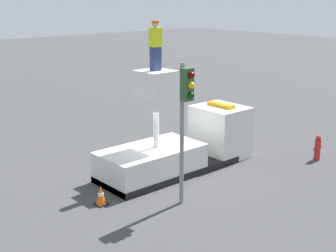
{
  "coord_description": "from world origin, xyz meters",
  "views": [
    {
      "loc": [
        -11.23,
        -12.78,
        6.59
      ],
      "look_at": [
        -1.1,
        -1.2,
        2.29
      ],
      "focal_mm": 50.0,
      "sensor_mm": 36.0,
      "label": 1
    }
  ],
  "objects_px": {
    "fire_hydrant": "(318,148)",
    "traffic_cone_rear": "(101,196)",
    "bucket_truck": "(181,146)",
    "worker": "(156,46)",
    "traffic_light_pole": "(185,106)"
  },
  "relations": [
    {
      "from": "worker",
      "to": "fire_hydrant",
      "type": "height_order",
      "value": "worker"
    },
    {
      "from": "bucket_truck",
      "to": "traffic_cone_rear",
      "type": "height_order",
      "value": "bucket_truck"
    },
    {
      "from": "worker",
      "to": "traffic_cone_rear",
      "type": "height_order",
      "value": "worker"
    },
    {
      "from": "worker",
      "to": "traffic_cone_rear",
      "type": "distance_m",
      "value": 5.52
    },
    {
      "from": "bucket_truck",
      "to": "traffic_light_pole",
      "type": "bearing_deg",
      "value": -130.96
    },
    {
      "from": "bucket_truck",
      "to": "fire_hydrant",
      "type": "bearing_deg",
      "value": -31.78
    },
    {
      "from": "bucket_truck",
      "to": "traffic_light_pole",
      "type": "distance_m",
      "value": 4.14
    },
    {
      "from": "worker",
      "to": "traffic_light_pole",
      "type": "height_order",
      "value": "worker"
    },
    {
      "from": "traffic_light_pole",
      "to": "fire_hydrant",
      "type": "xyz_separation_m",
      "value": [
        7.09,
        -0.48,
        -2.77
      ]
    },
    {
      "from": "fire_hydrant",
      "to": "traffic_cone_rear",
      "type": "bearing_deg",
      "value": 166.11
    },
    {
      "from": "fire_hydrant",
      "to": "traffic_cone_rear",
      "type": "relative_size",
      "value": 1.62
    },
    {
      "from": "bucket_truck",
      "to": "fire_hydrant",
      "type": "distance_m",
      "value": 5.75
    },
    {
      "from": "fire_hydrant",
      "to": "traffic_cone_rear",
      "type": "height_order",
      "value": "fire_hydrant"
    },
    {
      "from": "bucket_truck",
      "to": "fire_hydrant",
      "type": "xyz_separation_m",
      "value": [
        4.88,
        -3.02,
        -0.36
      ]
    },
    {
      "from": "worker",
      "to": "bucket_truck",
      "type": "bearing_deg",
      "value": 0.0
    }
  ]
}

